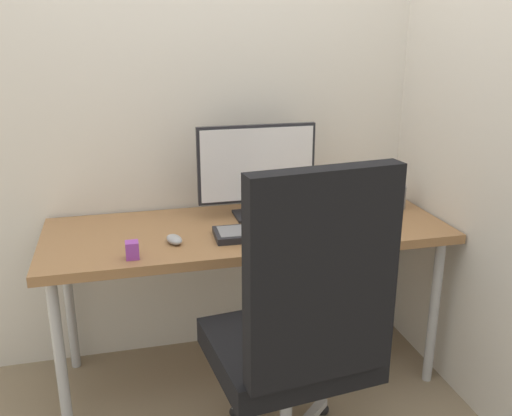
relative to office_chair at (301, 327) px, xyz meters
name	(u,v)px	position (x,y,z in m)	size (l,w,h in m)	color
ground_plane	(248,372)	(-0.02, 0.67, -0.61)	(8.00, 8.00, 0.00)	gray
wall_back	(229,55)	(-0.02, 1.02, 0.79)	(2.86, 0.04, 2.80)	silver
wall_side_right	(472,59)	(0.85, 0.50, 0.79)	(0.04, 1.81, 2.80)	silver
desk	(247,239)	(-0.02, 0.67, 0.04)	(1.68, 0.63, 0.72)	#996B42
office_chair	(301,327)	(0.00, 0.00, 0.00)	(0.62, 0.63, 1.16)	black
monitor	(257,168)	(0.06, 0.80, 0.32)	(0.52, 0.16, 0.41)	black
keyboard	(263,232)	(0.02, 0.56, 0.12)	(0.40, 0.17, 0.03)	black
mouse	(174,239)	(-0.34, 0.55, 0.12)	(0.05, 0.09, 0.03)	#9EA0A5
pen_holder	(395,197)	(0.70, 0.76, 0.16)	(0.10, 0.10, 0.18)	slate
notebook	(370,217)	(0.53, 0.64, 0.11)	(0.17, 0.16, 0.02)	beige
desk_clamp_accessory	(132,250)	(-0.50, 0.44, 0.13)	(0.05, 0.05, 0.06)	purple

